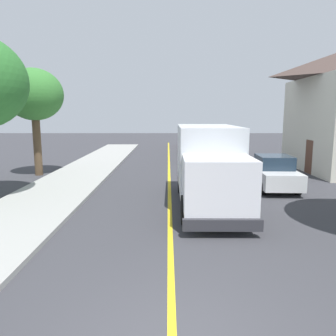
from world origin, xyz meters
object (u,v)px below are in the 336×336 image
box_truck (207,162)px  parked_car_mid (198,151)px  parked_car_near (211,163)px  street_tree_down_block (32,95)px  parked_van_across (271,173)px  parked_car_far (190,145)px  parked_car_furthest (189,140)px

box_truck → parked_car_mid: bearing=86.2°
box_truck → parked_car_near: box_truck is taller
parked_car_mid → street_tree_down_block: street_tree_down_block is taller
parked_van_across → parked_car_near: bearing=128.3°
parked_car_far → parked_van_across: 15.35m
parked_car_furthest → parked_van_across: same height
parked_car_mid → street_tree_down_block: (-10.40, -5.93, 3.99)m
parked_car_furthest → parked_van_across: (2.68, -21.44, 0.00)m
parked_car_far → parked_van_across: bearing=-78.8°
box_truck → parked_car_furthest: box_truck is taller
parked_car_near → parked_car_far: bearing=91.9°
parked_van_across → street_tree_down_block: size_ratio=0.70×
parked_car_mid → parked_van_across: bearing=-73.8°
parked_car_near → parked_car_mid: (-0.18, 6.24, 0.00)m
parked_van_across → street_tree_down_block: street_tree_down_block is taller
parked_car_furthest → parked_van_across: bearing=-82.9°
parked_car_far → parked_van_across: size_ratio=0.99×
box_truck → street_tree_down_block: 11.97m
box_truck → parked_car_near: size_ratio=1.61×
parked_car_mid → parked_car_furthest: 11.91m
box_truck → street_tree_down_block: size_ratio=1.13×
parked_car_mid → parked_van_across: (2.78, -9.53, 0.00)m
parked_car_furthest → parked_car_far: bearing=-92.7°
parked_car_far → parked_car_furthest: 6.39m
parked_van_across → parked_car_furthest: bearing=97.1°
parked_car_near → street_tree_down_block: size_ratio=0.70×
box_truck → street_tree_down_block: bearing=145.7°
street_tree_down_block → parked_van_across: bearing=-15.3°
parked_car_near → street_tree_down_block: (-10.58, 0.31, 3.99)m
parked_car_near → parked_car_far: 11.78m
parked_car_near → parked_car_mid: same height
parked_car_near → street_tree_down_block: street_tree_down_block is taller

